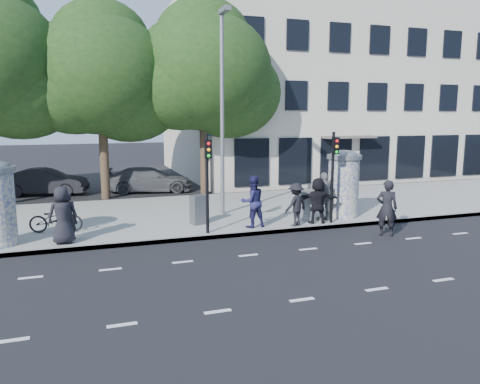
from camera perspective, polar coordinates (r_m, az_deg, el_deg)
name	(u,v)px	position (r m, az deg, el deg)	size (l,w,h in m)	color
ground	(266,270)	(12.90, 3.16, -9.46)	(120.00, 120.00, 0.00)	black
sidewalk	(199,213)	(19.79, -5.01, -2.56)	(40.00, 8.00, 0.15)	gray
curb	(227,236)	(16.09, -1.60, -5.34)	(40.00, 0.10, 0.16)	slate
lane_dash_near	(302,300)	(11.03, 7.56, -12.89)	(32.00, 0.12, 0.01)	silver
lane_dash_far	(248,255)	(14.15, 1.02, -7.72)	(32.00, 0.12, 0.01)	silver
ad_column_right	(343,182)	(18.96, 12.49, 1.21)	(1.36, 1.36, 2.65)	beige
traffic_pole_near	(207,173)	(15.74, -3.99, 2.31)	(0.22, 0.31, 3.40)	black
traffic_pole_far	(333,168)	(17.59, 11.32, 2.90)	(0.22, 0.31, 3.40)	black
street_lamp	(222,99)	(18.75, -2.15, 11.32)	(0.25, 0.93, 8.00)	slate
tree_near_left	(100,75)	(24.10, -16.67, 13.54)	(6.80, 6.80, 8.97)	#38281C
tree_center	(203,72)	(24.48, -4.51, 14.41)	(7.00, 7.00, 9.30)	#38281C
building	(316,89)	(35.48, 9.26, 12.25)	(20.30, 15.85, 12.00)	beige
ped_a	(63,215)	(15.65, -20.81, -2.66)	(0.89, 0.58, 1.83)	black
ped_b	(68,215)	(16.25, -20.21, -2.70)	(0.56, 0.37, 1.55)	black
ped_c	(253,202)	(16.78, 1.54, -1.18)	(0.91, 0.71, 1.87)	#1E1D49
ped_d	(296,204)	(17.15, 6.82, -1.52)	(1.02, 0.58, 1.57)	black
ped_e	(324,196)	(18.14, 10.25, -0.54)	(1.09, 0.62, 1.86)	gray
ped_f	(318,201)	(17.63, 9.44, -1.03)	(1.60, 0.57, 1.72)	black
man_road	(387,208)	(16.93, 17.46, -1.88)	(0.72, 0.47, 1.96)	black
bicycle	(56,219)	(17.34, -21.54, -3.08)	(1.78, 0.62, 0.94)	black
cabinet_left	(198,210)	(17.37, -5.13, -2.16)	(0.52, 0.38, 1.09)	#5B5E5F
cabinet_right	(307,205)	(18.15, 8.17, -1.55)	(0.57, 0.42, 1.20)	gray
car_mid	(45,182)	(26.48, -22.64, 1.16)	(4.23, 1.47, 1.39)	black
car_right	(149,180)	(25.91, -10.99, 1.49)	(4.64, 1.89, 1.35)	#4E5055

